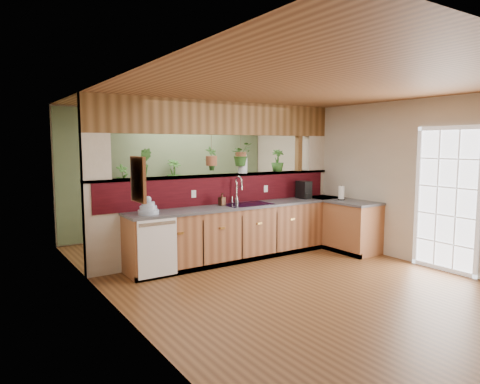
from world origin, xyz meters
TOP-DOWN VIEW (x-y plane):
  - ground at (0.00, 0.00)m, footprint 4.60×7.00m
  - ceiling at (0.00, 0.00)m, footprint 4.60×7.00m
  - wall_back at (0.00, 3.50)m, footprint 4.60×0.02m
  - wall_left at (-2.30, 0.00)m, footprint 0.02×7.00m
  - wall_right at (2.30, 0.00)m, footprint 0.02×7.00m
  - pass_through_partition at (0.03, 1.35)m, footprint 4.60×0.21m
  - pass_through_ledge at (0.00, 1.35)m, footprint 4.60×0.21m
  - header_beam at (0.00, 1.35)m, footprint 4.60×0.15m
  - sage_backwall at (0.00, 3.48)m, footprint 4.55×0.02m
  - countertop at (0.84, 0.87)m, footprint 4.14×1.52m
  - dishwasher at (-1.48, 0.66)m, footprint 0.58×0.03m
  - navy_sink at (0.25, 0.98)m, footprint 0.82×0.50m
  - french_door at (2.27, -1.30)m, footprint 0.06×1.02m
  - framed_print at (-2.27, -0.80)m, footprint 0.04×0.35m
  - faucet at (0.17, 1.13)m, footprint 0.21×0.21m
  - dish_stack at (-1.51, 0.91)m, footprint 0.30×0.30m
  - soap_dispenser at (-0.18, 1.08)m, footprint 0.11×0.11m
  - coffee_maker at (1.55, 1.01)m, footprint 0.17×0.29m
  - paper_towel at (1.97, 0.49)m, footprint 0.12×0.12m
  - glass_jar at (0.42, 1.35)m, footprint 0.16×0.16m
  - ledge_plant_left at (-1.39, 1.35)m, footprint 0.29×0.27m
  - ledge_plant_right at (1.19, 1.35)m, footprint 0.30×0.30m
  - hanging_plant_a at (-0.21, 1.35)m, footprint 0.23×0.19m
  - hanging_plant_b at (0.37, 1.35)m, footprint 0.42×0.38m
  - shelving_console at (-0.50, 3.25)m, footprint 1.72×0.75m
  - shelf_plant_a at (-1.09, 3.25)m, footprint 0.27×0.20m
  - shelf_plant_b at (-0.01, 3.25)m, footprint 0.34×0.34m
  - floor_plant at (1.35, 2.71)m, footprint 0.84×0.77m

SIDE VIEW (x-z plane):
  - ground at x=0.00m, z-range -0.01..0.01m
  - floor_plant at x=1.35m, z-range 0.00..0.77m
  - countertop at x=0.84m, z-range 0.00..0.90m
  - dishwasher at x=-1.48m, z-range 0.05..0.87m
  - shelving_console at x=-0.50m, z-range -0.05..1.05m
  - navy_sink at x=0.25m, z-range 0.73..0.91m
  - dish_stack at x=-1.51m, z-range 0.85..1.11m
  - soap_dispenser at x=-0.18m, z-range 0.90..1.10m
  - paper_towel at x=1.97m, z-range 0.89..1.15m
  - coffee_maker at x=1.55m, z-range 0.89..1.21m
  - french_door at x=2.27m, z-range -0.03..2.13m
  - faucet at x=0.17m, z-range 0.92..1.39m
  - pass_through_partition at x=0.03m, z-range -0.11..2.49m
  - shelf_plant_a at x=-1.09m, z-range 1.05..1.52m
  - wall_back at x=0.00m, z-range 0.00..2.60m
  - wall_left at x=-2.30m, z-range 0.00..2.60m
  - wall_right at x=2.30m, z-range 0.00..2.60m
  - sage_backwall at x=0.00m, z-range 0.02..2.58m
  - shelf_plant_b at x=-0.01m, z-range 1.05..1.58m
  - pass_through_ledge at x=0.00m, z-range 1.35..1.39m
  - framed_print at x=-2.27m, z-range 1.32..1.78m
  - glass_jar at x=0.42m, z-range 1.39..1.75m
  - ledge_plant_right at x=1.19m, z-range 1.39..1.80m
  - ledge_plant_left at x=-1.39m, z-range 1.39..1.83m
  - hanging_plant_a at x=-0.21m, z-range 1.52..2.04m
  - hanging_plant_b at x=0.37m, z-range 1.63..2.15m
  - header_beam at x=0.00m, z-range 2.05..2.60m
  - ceiling at x=0.00m, z-range 2.60..2.60m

